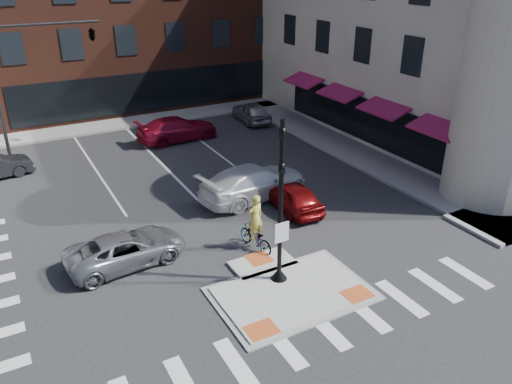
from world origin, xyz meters
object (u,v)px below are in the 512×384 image
silver_suv (126,249)px  bg_car_red (177,129)px  white_pickup (254,182)px  bg_car_silver (251,112)px  cyclist (255,231)px  red_sedan (291,196)px

silver_suv → bg_car_red: size_ratio=0.87×
silver_suv → white_pickup: white_pickup is taller
silver_suv → bg_car_silver: bearing=-47.8°
silver_suv → white_pickup: size_ratio=0.80×
silver_suv → white_pickup: bearing=-73.5°
white_pickup → cyclist: bearing=143.8°
white_pickup → cyclist: 4.75m
white_pickup → cyclist: (-2.22, -4.20, -0.02)m
silver_suv → cyclist: 5.04m
red_sedan → cyclist: cyclist is taller
red_sedan → bg_car_red: (-1.22, 11.69, 0.09)m
silver_suv → white_pickup: 7.58m
cyclist → bg_car_red: bearing=-108.5°
silver_suv → bg_car_silver: (12.84, 13.85, 0.08)m
silver_suv → bg_car_red: (6.78, 12.56, 0.12)m
red_sedan → bg_car_silver: (4.84, 12.97, 0.04)m
bg_car_silver → bg_car_red: size_ratio=0.80×
red_sedan → white_pickup: 2.13m
bg_car_silver → cyclist: cyclist is taller
white_pickup → silver_suv: bearing=103.1°
red_sedan → bg_car_red: bearing=-82.4°
white_pickup → bg_car_silver: 12.49m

